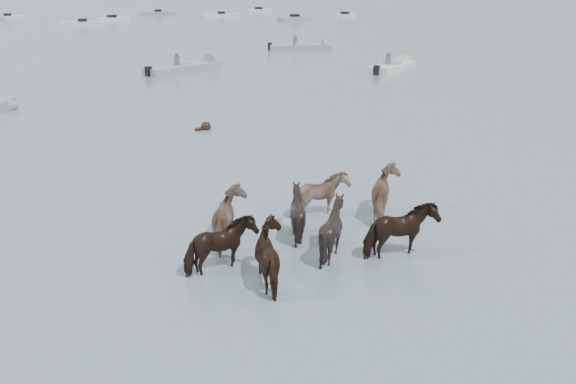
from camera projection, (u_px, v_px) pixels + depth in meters
ground at (374, 276)px, 13.34m from camera, size 400.00×400.00×0.00m
pony_herd at (312, 223)px, 14.70m from camera, size 7.10×4.32×1.52m
swimming_pony at (205, 127)px, 25.69m from camera, size 0.72×0.44×0.44m
motorboat_c at (192, 67)px, 40.99m from camera, size 6.22×2.83×1.92m
motorboat_d at (397, 66)px, 41.31m from camera, size 5.27×3.28×1.92m
motorboat_e at (308, 47)px, 51.70m from camera, size 5.66×4.00×1.92m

